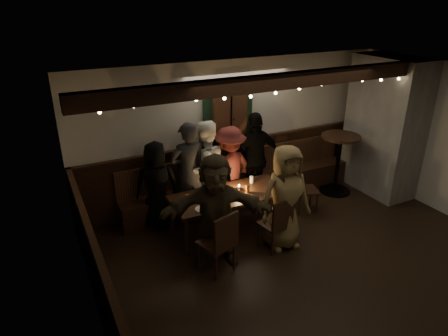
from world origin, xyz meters
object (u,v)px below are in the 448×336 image
person_f (216,211)px  person_g (285,198)px  person_d (230,169)px  chair_near_left (221,240)px  person_a (157,186)px  person_e (255,158)px  chair_near_right (278,221)px  dining_table (229,197)px  chair_end (302,186)px  high_top (339,157)px  person_c (205,169)px  person_b (189,173)px

person_f → person_g: size_ratio=1.02×
person_d → person_g: size_ratio=0.94×
person_g → chair_near_left: bearing=-164.7°
person_a → person_e: size_ratio=0.87×
chair_near_left → person_f: bearing=79.7°
chair_near_right → person_f: bearing=170.6°
dining_table → person_d: bearing=62.9°
person_a → person_d: person_d is taller
chair_near_left → person_d: person_d is taller
chair_end → high_top: high_top is taller
person_c → person_e: (1.04, 0.07, -0.00)m
person_f → person_b: bearing=104.6°
person_b → person_f: bearing=86.5°
chair_near_left → person_g: size_ratio=0.58×
person_b → person_f: (-0.11, -1.29, -0.04)m
person_e → person_g: bearing=80.0°
chair_end → person_e: size_ratio=0.51×
dining_table → chair_near_left: chair_near_left is taller
chair_end → person_d: bearing=149.5°
person_e → person_g: person_e is taller
person_a → person_e: 1.92m
dining_table → person_b: (-0.44, 0.64, 0.26)m
person_a → person_e: person_e is taller
chair_near_left → person_a: size_ratio=0.64×
high_top → person_g: 2.25m
chair_near_left → chair_near_right: size_ratio=1.07×
person_d → person_g: bearing=77.2°
person_c → person_f: size_ratio=1.02×
person_g → high_top: bearing=34.4°
person_e → dining_table: bearing=43.9°
chair_near_left → chair_end: (2.05, 0.94, -0.05)m
person_b → person_c: bearing=-165.7°
high_top → chair_end: bearing=-163.3°
dining_table → person_d: (0.35, 0.67, 0.16)m
person_g → person_d: bearing=104.5°
person_a → person_d: 1.33m
dining_table → person_a: 1.20m
chair_near_left → person_d: 1.87m
person_b → person_g: 1.69m
chair_end → person_f: bearing=-161.4°
chair_near_left → person_e: size_ratio=0.56×
chair_near_left → person_f: 0.41m
person_b → person_c: person_b is taller
chair_end → person_b: size_ratio=0.50×
person_a → person_b: person_b is taller
chair_near_right → person_d: person_d is taller
person_e → person_g: (-0.37, -1.50, -0.03)m
person_c → person_g: 1.59m
person_a → person_c: bearing=-157.3°
chair_near_right → person_g: 0.37m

